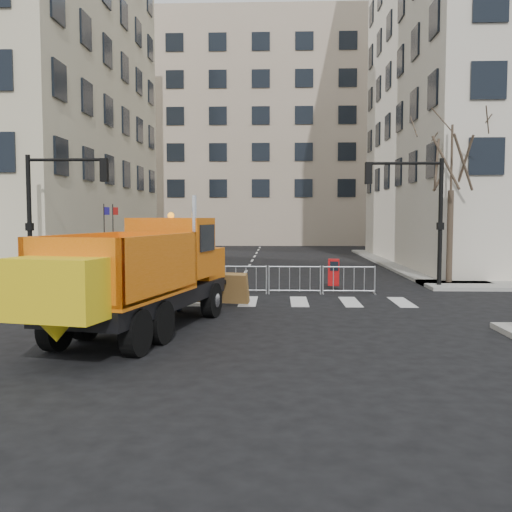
{
  "coord_description": "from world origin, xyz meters",
  "views": [
    {
      "loc": [
        1.75,
        -14.5,
        3.03
      ],
      "look_at": [
        1.09,
        2.5,
        1.83
      ],
      "focal_mm": 40.0,
      "sensor_mm": 36.0,
      "label": 1
    }
  ],
  "objects_px": {
    "cop_a": "(169,275)",
    "worker": "(129,264)",
    "plow_truck": "(140,272)",
    "cop_c": "(216,285)",
    "newspaper_box": "(334,272)",
    "cop_b": "(169,284)"
  },
  "relations": [
    {
      "from": "cop_a",
      "to": "worker",
      "type": "relative_size",
      "value": 0.93
    },
    {
      "from": "plow_truck",
      "to": "worker",
      "type": "bearing_deg",
      "value": 29.19
    },
    {
      "from": "plow_truck",
      "to": "cop_c",
      "type": "relative_size",
      "value": 5.73
    },
    {
      "from": "cop_c",
      "to": "cop_a",
      "type": "bearing_deg",
      "value": -118.71
    },
    {
      "from": "cop_a",
      "to": "cop_c",
      "type": "bearing_deg",
      "value": 107.61
    },
    {
      "from": "newspaper_box",
      "to": "cop_a",
      "type": "bearing_deg",
      "value": -145.63
    },
    {
      "from": "cop_a",
      "to": "worker",
      "type": "xyz_separation_m",
      "value": [
        -1.99,
        2.05,
        0.22
      ]
    },
    {
      "from": "worker",
      "to": "newspaper_box",
      "type": "xyz_separation_m",
      "value": [
        8.21,
        1.15,
        -0.41
      ]
    },
    {
      "from": "worker",
      "to": "cop_c",
      "type": "bearing_deg",
      "value": -69.66
    },
    {
      "from": "newspaper_box",
      "to": "cop_c",
      "type": "bearing_deg",
      "value": -120.88
    },
    {
      "from": "cop_a",
      "to": "newspaper_box",
      "type": "xyz_separation_m",
      "value": [
        6.23,
        3.2,
        -0.19
      ]
    },
    {
      "from": "cop_b",
      "to": "cop_a",
      "type": "bearing_deg",
      "value": -88.71
    },
    {
      "from": "cop_a",
      "to": "newspaper_box",
      "type": "height_order",
      "value": "cop_a"
    },
    {
      "from": "cop_a",
      "to": "cop_b",
      "type": "xyz_separation_m",
      "value": [
        0.45,
        -2.48,
        -0.03
      ]
    },
    {
      "from": "cop_a",
      "to": "worker",
      "type": "distance_m",
      "value": 2.86
    },
    {
      "from": "cop_a",
      "to": "newspaper_box",
      "type": "relative_size",
      "value": 1.61
    },
    {
      "from": "plow_truck",
      "to": "newspaper_box",
      "type": "xyz_separation_m",
      "value": [
        5.82,
        9.14,
        -0.89
      ]
    },
    {
      "from": "plow_truck",
      "to": "cop_b",
      "type": "relative_size",
      "value": 5.55
    },
    {
      "from": "plow_truck",
      "to": "cop_c",
      "type": "height_order",
      "value": "plow_truck"
    },
    {
      "from": "cop_c",
      "to": "worker",
      "type": "bearing_deg",
      "value": -117.1
    },
    {
      "from": "plow_truck",
      "to": "cop_b",
      "type": "distance_m",
      "value": 3.54
    },
    {
      "from": "plow_truck",
      "to": "worker",
      "type": "distance_m",
      "value": 8.36
    }
  ]
}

